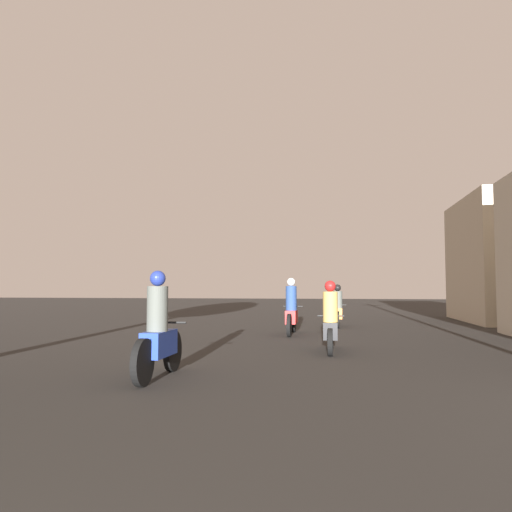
{
  "coord_description": "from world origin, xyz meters",
  "views": [
    {
      "loc": [
        0.97,
        0.47,
        1.4
      ],
      "look_at": [
        -1.96,
        18.23,
        2.52
      ],
      "focal_mm": 35.0,
      "sensor_mm": 36.0,
      "label": 1
    }
  ],
  "objects_px": {
    "motorcycle_red": "(291,312)",
    "motorcycle_orange": "(338,310)",
    "motorcycle_blue": "(159,336)",
    "motorcycle_black": "(331,323)"
  },
  "relations": [
    {
      "from": "motorcycle_red",
      "to": "motorcycle_orange",
      "type": "bearing_deg",
      "value": 76.0
    },
    {
      "from": "motorcycle_blue",
      "to": "motorcycle_black",
      "type": "xyz_separation_m",
      "value": [
        2.56,
        3.6,
        -0.04
      ]
    },
    {
      "from": "motorcycle_black",
      "to": "motorcycle_orange",
      "type": "xyz_separation_m",
      "value": [
        0.15,
        6.87,
        -0.02
      ]
    },
    {
      "from": "motorcycle_blue",
      "to": "motorcycle_red",
      "type": "bearing_deg",
      "value": 88.82
    },
    {
      "from": "motorcycle_blue",
      "to": "motorcycle_red",
      "type": "xyz_separation_m",
      "value": [
        1.36,
        7.4,
        0.0
      ]
    },
    {
      "from": "motorcycle_black",
      "to": "motorcycle_orange",
      "type": "bearing_deg",
      "value": 79.39
    },
    {
      "from": "motorcycle_black",
      "to": "motorcycle_blue",
      "type": "bearing_deg",
      "value": -134.8
    },
    {
      "from": "motorcycle_orange",
      "to": "motorcycle_red",
      "type": "bearing_deg",
      "value": -110.01
    },
    {
      "from": "motorcycle_blue",
      "to": "motorcycle_red",
      "type": "relative_size",
      "value": 0.92
    },
    {
      "from": "motorcycle_blue",
      "to": "motorcycle_orange",
      "type": "height_order",
      "value": "motorcycle_blue"
    }
  ]
}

